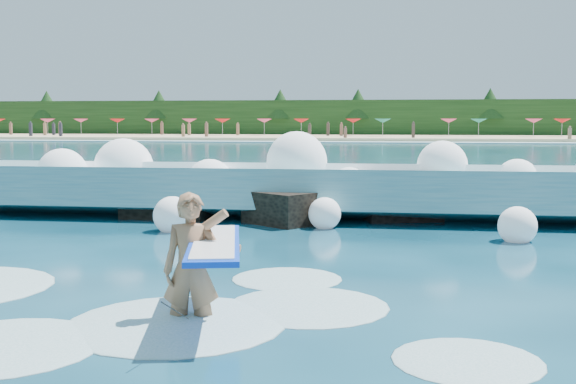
{
  "coord_description": "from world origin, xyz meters",
  "views": [
    {
      "loc": [
        3.39,
        -10.26,
        2.46
      ],
      "look_at": [
        1.5,
        2.0,
        1.2
      ],
      "focal_mm": 45.0,
      "sensor_mm": 36.0,
      "label": 1
    }
  ],
  "objects": [
    {
      "name": "surfer_with_board",
      "position": [
        0.98,
        -1.91,
        0.7
      ],
      "size": [
        1.24,
        3.04,
        1.9
      ],
      "color": "#976746",
      "rests_on": "ground"
    },
    {
      "name": "wet_band",
      "position": [
        0.0,
        67.0,
        0.04
      ],
      "size": [
        140.0,
        5.0,
        0.08
      ],
      "primitive_type": "cube",
      "color": "silver",
      "rests_on": "ground"
    },
    {
      "name": "beach",
      "position": [
        0.0,
        78.0,
        0.2
      ],
      "size": [
        140.0,
        20.0,
        0.4
      ],
      "primitive_type": "cube",
      "color": "tan",
      "rests_on": "ground"
    },
    {
      "name": "treeline",
      "position": [
        0.0,
        88.0,
        2.5
      ],
      "size": [
        140.0,
        4.0,
        5.0
      ],
      "primitive_type": "cube",
      "color": "black",
      "rests_on": "ground"
    },
    {
      "name": "beachgoers",
      "position": [
        13.76,
        74.03,
        1.09
      ],
      "size": [
        96.26,
        12.44,
        1.93
      ],
      "color": "#3F332D",
      "rests_on": "ground"
    },
    {
      "name": "breaking_wave",
      "position": [
        1.45,
        7.71,
        0.59
      ],
      "size": [
        19.44,
        2.97,
        1.68
      ],
      "color": "teal",
      "rests_on": "ground"
    },
    {
      "name": "beach_umbrellas",
      "position": [
        -0.15,
        80.08,
        2.25
      ],
      "size": [
        109.62,
        6.55,
        0.5
      ],
      "color": "red",
      "rests_on": "ground"
    },
    {
      "name": "rock_cluster",
      "position": [
        0.34,
        7.18,
        0.4
      ],
      "size": [
        7.93,
        3.15,
        1.26
      ],
      "color": "black",
      "rests_on": "ground"
    },
    {
      "name": "surf_foam",
      "position": [
        -0.28,
        -1.53,
        0.0
      ],
      "size": [
        9.38,
        5.72,
        0.14
      ],
      "color": "silver",
      "rests_on": "ground"
    },
    {
      "name": "wave_spray",
      "position": [
        0.52,
        7.52,
        1.08
      ],
      "size": [
        14.57,
        4.68,
        2.23
      ],
      "color": "white",
      "rests_on": "ground"
    },
    {
      "name": "ground",
      "position": [
        0.0,
        0.0,
        0.0
      ],
      "size": [
        200.0,
        200.0,
        0.0
      ],
      "primitive_type": "plane",
      "color": "#072D3D",
      "rests_on": "ground"
    }
  ]
}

